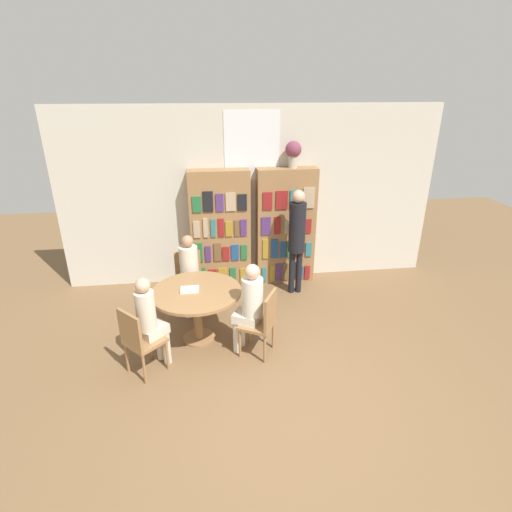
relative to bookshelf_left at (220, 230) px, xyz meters
name	(u,v)px	position (x,y,z in m)	size (l,w,h in m)	color
ground_plane	(288,408)	(0.56, -3.12, -1.00)	(16.00, 16.00, 0.00)	brown
wall_back	(252,197)	(0.56, 0.19, 0.50)	(6.40, 0.07, 3.00)	beige
bookshelf_left	(220,230)	(0.00, 0.00, 0.00)	(1.00, 0.34, 2.01)	olive
bookshelf_right	(286,227)	(1.12, 0.00, 0.00)	(1.00, 0.34, 2.01)	olive
flower_vase	(293,152)	(1.21, 0.00, 1.27)	(0.26, 0.26, 0.43)	#B7AD9E
reading_table	(197,299)	(-0.41, -1.69, -0.37)	(1.20, 1.20, 0.76)	olive
chair_near_camera	(139,339)	(-1.08, -2.34, -0.50)	(0.57, 0.57, 0.90)	olive
chair_left_side	(189,277)	(-0.54, -0.76, -0.50)	(0.45, 0.45, 0.90)	olive
chair_far_side	(263,321)	(0.42, -2.13, -0.50)	(0.54, 0.54, 0.90)	olive
seated_reader_left	(190,270)	(-0.51, -0.94, -0.29)	(0.32, 0.40, 1.25)	beige
seated_reader_right	(249,303)	(0.26, -2.04, -0.28)	(0.41, 0.39, 1.26)	silver
seated_reader_back	(150,319)	(-0.95, -2.21, -0.31)	(0.39, 0.39, 1.25)	beige
librarian_standing	(297,232)	(1.21, -0.50, 0.07)	(0.27, 0.54, 1.77)	black
open_book_on_table	(190,290)	(-0.49, -1.68, -0.23)	(0.24, 0.18, 0.03)	silver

